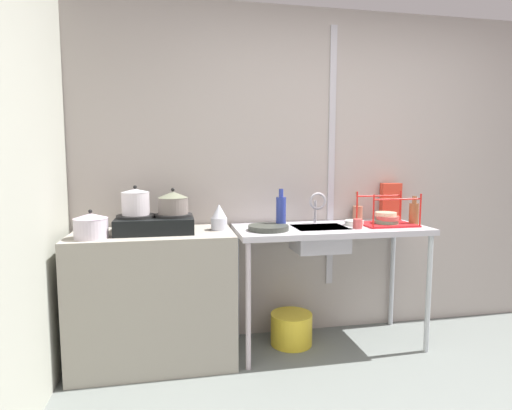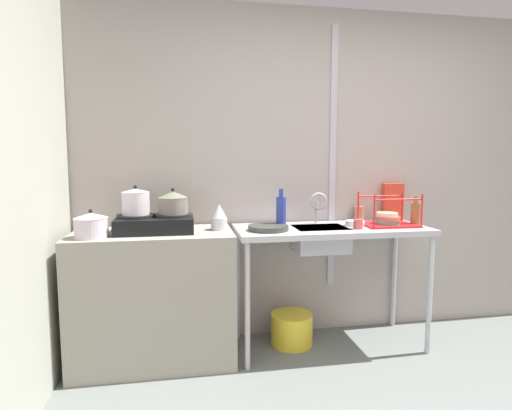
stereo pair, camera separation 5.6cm
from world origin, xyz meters
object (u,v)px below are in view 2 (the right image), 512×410
(stove, at_px, (155,223))
(utensil_jar, at_px, (359,213))
(pot_on_right_burner, at_px, (173,202))
(faucet, at_px, (318,203))
(cup_by_rack, at_px, (358,224))
(dish_rack, at_px, (388,220))
(small_bowl_on_drainboard, at_px, (355,223))
(bottle_by_rack, at_px, (415,213))
(bucket_on_floor, at_px, (292,329))
(pot_on_left_burner, at_px, (136,202))
(frying_pan, at_px, (268,228))
(pot_beside_stove, at_px, (91,225))
(cereal_box, at_px, (392,202))
(sink_basin, at_px, (320,239))
(bottle_by_sink, at_px, (281,212))
(percolator, at_px, (219,217))

(stove, distance_m, utensil_jar, 1.57)
(pot_on_right_burner, relative_size, faucet, 0.84)
(pot_on_right_burner, distance_m, cup_by_rack, 1.29)
(dish_rack, bearing_deg, small_bowl_on_drainboard, 169.53)
(faucet, xyz_separation_m, bottle_by_rack, (0.69, -0.17, -0.07))
(utensil_jar, xyz_separation_m, bucket_on_floor, (-0.59, -0.17, -0.83))
(pot_on_left_burner, distance_m, frying_pan, 0.90)
(pot_beside_stove, height_order, cereal_box, cereal_box)
(pot_on_left_burner, height_order, cereal_box, pot_on_left_burner)
(sink_basin, height_order, frying_pan, frying_pan)
(faucet, height_order, frying_pan, faucet)
(utensil_jar, height_order, bucket_on_floor, utensil_jar)
(cup_by_rack, height_order, utensil_jar, utensil_jar)
(sink_basin, bearing_deg, cereal_box, 19.64)
(pot_on_right_burner, bearing_deg, pot_on_left_burner, -180.00)
(bucket_on_floor, bearing_deg, cup_by_rack, -22.14)
(pot_on_right_burner, distance_m, small_bowl_on_drainboard, 1.32)
(sink_basin, relative_size, dish_rack, 0.98)
(faucet, relative_size, frying_pan, 0.85)
(bottle_by_sink, bearing_deg, cereal_box, 13.25)
(pot_beside_stove, relative_size, small_bowl_on_drainboard, 1.49)
(dish_rack, relative_size, bottle_by_rack, 1.77)
(stove, relative_size, frying_pan, 1.80)
(percolator, xyz_separation_m, faucet, (0.75, 0.11, 0.07))
(dish_rack, height_order, cereal_box, cereal_box)
(faucet, bearing_deg, bucket_on_floor, -162.78)
(pot_on_right_burner, distance_m, frying_pan, 0.67)
(pot_on_left_burner, distance_m, dish_rack, 1.79)
(pot_on_left_burner, bearing_deg, faucet, 5.38)
(bottle_by_sink, xyz_separation_m, bucket_on_floor, (0.10, 0.05, -0.89))
(cup_by_rack, bearing_deg, dish_rack, 18.13)
(pot_beside_stove, distance_m, cereal_box, 2.24)
(percolator, bearing_deg, bucket_on_floor, 4.85)
(small_bowl_on_drainboard, bearing_deg, pot_beside_stove, -175.02)
(sink_basin, distance_m, dish_rack, 0.53)
(frying_pan, bearing_deg, utensil_jar, 20.99)
(frying_pan, bearing_deg, pot_on_right_burner, 173.47)
(cereal_box, bearing_deg, bucket_on_floor, -162.23)
(cereal_box, distance_m, utensil_jar, 0.30)
(stove, bearing_deg, pot_on_left_burner, -180.00)
(percolator, xyz_separation_m, dish_rack, (1.24, -0.04, -0.04))
(small_bowl_on_drainboard, bearing_deg, bucket_on_floor, 174.96)
(percolator, bearing_deg, sink_basin, -1.66)
(dish_rack, distance_m, utensil_jar, 0.28)
(dish_rack, distance_m, bucket_on_floor, 1.08)
(sink_basin, bearing_deg, bottle_by_sink, 176.75)
(faucet, relative_size, bottle_by_rack, 1.11)
(stove, height_order, bucket_on_floor, stove)
(stove, height_order, cereal_box, cereal_box)
(stove, height_order, bottle_by_rack, bottle_by_rack)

